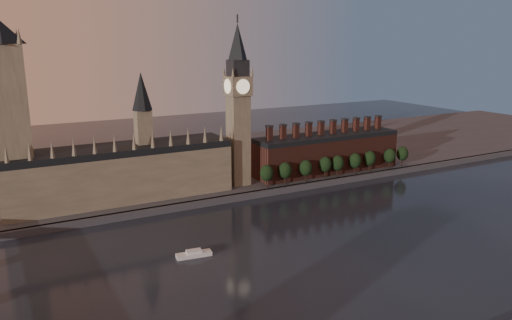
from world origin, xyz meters
The scene contains 16 objects.
ground centered at (0.00, 0.00, 0.00)m, with size 900.00×900.00×0.00m, color black.
north_bank centered at (0.00, 178.04, 2.00)m, with size 900.00×182.00×4.00m.
palace_of_westminster centered at (-64.41, 114.91, 21.63)m, with size 130.00×30.30×74.00m.
victoria_tower centered at (-120.00, 115.00, 59.09)m, with size 24.00×24.00×108.00m.
big_ben centered at (10.00, 110.00, 56.83)m, with size 15.00×15.00×107.00m.
chimney_block centered at (80.00, 110.00, 17.82)m, with size 110.00×25.00×37.00m.
embankment_tree_0 centered at (22.14, 94.41, 13.47)m, with size 8.60×8.60×14.88m.
embankment_tree_1 centered at (36.05, 94.52, 13.47)m, with size 8.60×8.60×14.88m.
embankment_tree_2 centered at (51.62, 93.69, 13.47)m, with size 8.60×8.60×14.88m.
embankment_tree_3 centered at (68.70, 95.44, 13.47)m, with size 8.60×8.60×14.88m.
embankment_tree_4 centered at (78.27, 94.13, 13.47)m, with size 8.60×8.60×14.88m.
embankment_tree_5 centered at (93.44, 94.01, 13.47)m, with size 8.60×8.60×14.88m.
embankment_tree_6 centered at (107.39, 94.80, 13.47)m, with size 8.60×8.60×14.88m.
embankment_tree_7 centered at (125.56, 93.88, 13.47)m, with size 8.60×8.60×14.88m.
embankment_tree_8 centered at (138.81, 94.67, 13.47)m, with size 8.60×8.60×14.88m.
river_boat centered at (-54.46, 26.61, 1.23)m, with size 16.55×6.57×3.22m.
Camera 1 is at (-129.85, -171.62, 95.94)m, focal length 35.00 mm.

